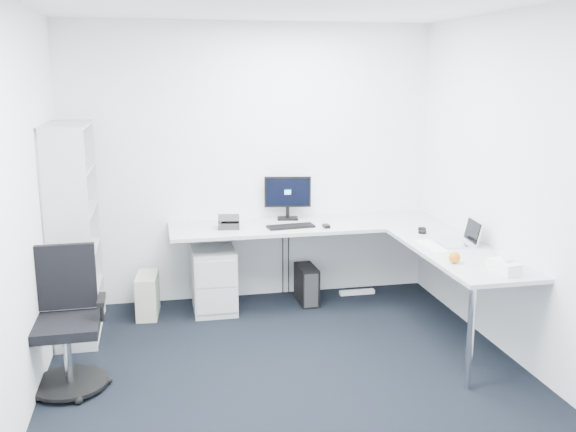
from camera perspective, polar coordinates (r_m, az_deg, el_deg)
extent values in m
plane|color=black|center=(4.74, 0.82, -15.37)|extent=(4.20, 4.20, 0.00)
cube|color=white|center=(6.31, -3.27, 4.65)|extent=(3.60, 0.02, 2.70)
cube|color=white|center=(2.36, 12.17, -9.59)|extent=(3.60, 0.02, 2.70)
cube|color=white|center=(4.27, -23.40, -0.27)|extent=(0.02, 4.20, 2.70)
cube|color=white|center=(4.98, 21.54, 1.61)|extent=(0.02, 4.20, 2.70)
cube|color=#B1B3B3|center=(6.15, -6.59, -5.66)|extent=(0.40, 0.49, 0.61)
cube|color=black|center=(6.35, 1.67, -6.10)|extent=(0.18, 0.38, 0.37)
cube|color=beige|center=(6.16, -12.37, -6.88)|extent=(0.22, 0.43, 0.39)
cube|color=white|center=(6.66, 6.15, -6.75)|extent=(0.36, 0.06, 0.04)
cube|color=black|center=(6.01, 0.24, -0.93)|extent=(0.45, 0.20, 0.02)
cube|color=black|center=(6.02, 3.41, -0.90)|extent=(0.06, 0.09, 0.03)
cube|color=white|center=(5.48, 12.70, -2.65)|extent=(0.13, 0.41, 0.01)
sphere|color=orange|center=(5.06, 14.58, -3.59)|extent=(0.09, 0.09, 0.09)
cube|color=white|center=(4.93, 18.66, -4.31)|extent=(0.16, 0.26, 0.09)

